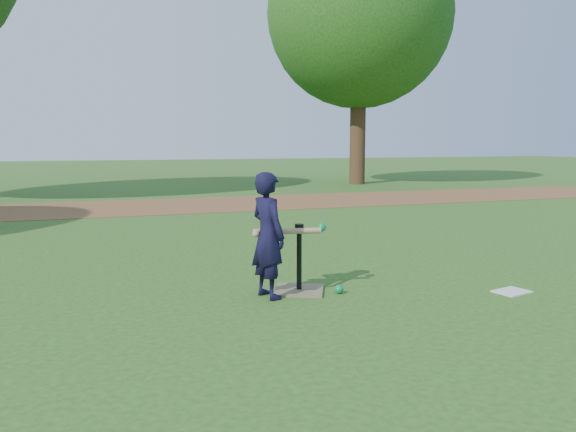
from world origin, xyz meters
name	(u,v)px	position (x,y,z in m)	size (l,w,h in m)	color
ground	(301,297)	(0.00, 0.00, 0.00)	(80.00, 80.00, 0.00)	#285116
dirt_strip	(175,206)	(0.00, 7.50, 0.01)	(24.00, 3.00, 0.01)	brown
child	(268,235)	(-0.26, 0.10, 0.54)	(0.40, 0.26, 1.09)	black
wiffle_ball_ground	(339,289)	(0.37, 0.00, 0.04)	(0.08, 0.08, 0.08)	#0B8141
clipboard	(512,292)	(1.85, -0.48, 0.01)	(0.30, 0.23, 0.01)	silver
batting_tee	(299,279)	(0.06, 0.19, 0.11)	(0.57, 0.57, 0.61)	#75684A
swing_action	(291,231)	(-0.02, 0.17, 0.56)	(0.71, 0.17, 0.09)	tan
tree_right	(360,15)	(6.50, 12.00, 5.29)	(5.80, 5.80, 8.21)	#382316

